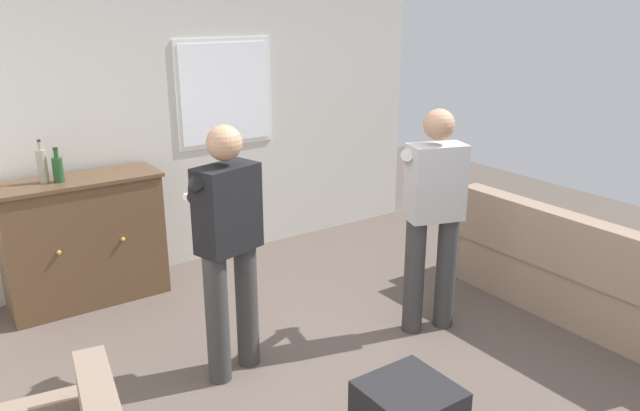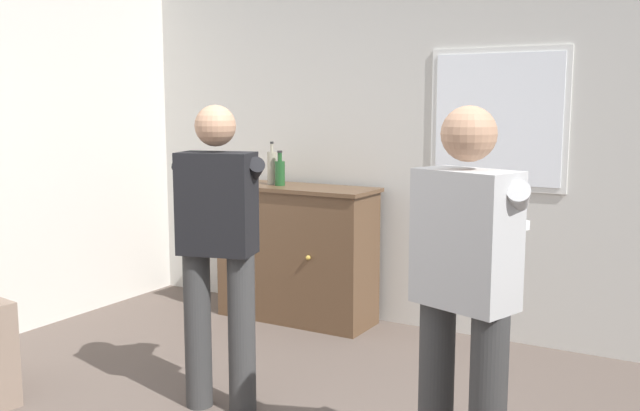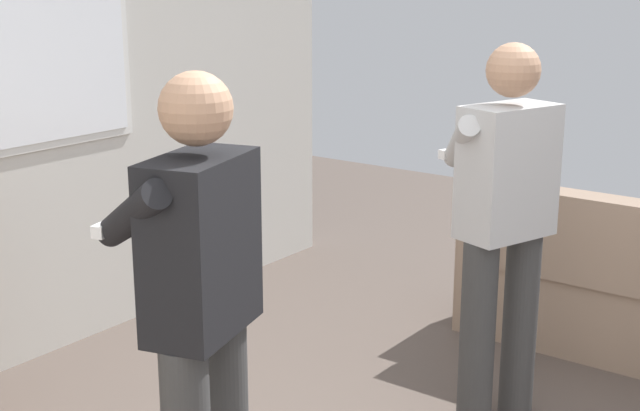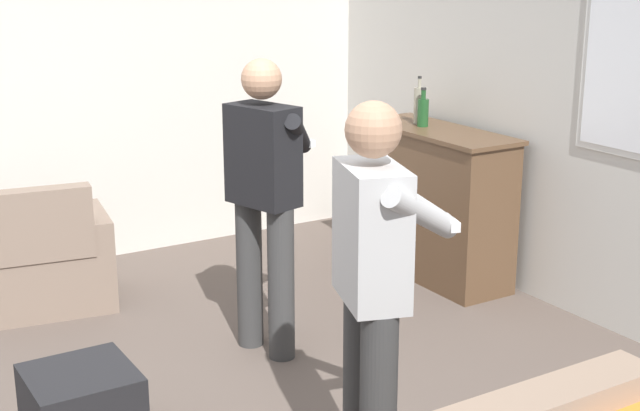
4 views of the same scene
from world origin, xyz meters
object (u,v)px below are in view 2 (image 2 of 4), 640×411
object	(u,v)px
bottle_wine_green	(280,172)
sideboard_cabinet	(297,253)
bottle_liquor_amber	(272,167)
person_standing_right	(466,292)
person_standing_left	(219,243)

from	to	relation	value
bottle_wine_green	sideboard_cabinet	bearing A→B (deg)	12.33
bottle_liquor_amber	person_standing_right	size ratio (longest dim) A/B	0.20
person_standing_left	person_standing_right	size ratio (longest dim) A/B	1.00
bottle_wine_green	person_standing_left	size ratio (longest dim) A/B	0.16
sideboard_cabinet	person_standing_left	distance (m)	1.74
person_standing_left	sideboard_cabinet	bearing A→B (deg)	107.37
sideboard_cabinet	person_standing_right	xyz separation A→B (m)	(2.00, -1.92, 0.41)
sideboard_cabinet	bottle_wine_green	size ratio (longest dim) A/B	4.67
sideboard_cabinet	bottle_wine_green	xyz separation A→B (m)	(-0.13, -0.03, 0.63)
bottle_wine_green	bottle_liquor_amber	xyz separation A→B (m)	(-0.10, 0.04, 0.03)
bottle_wine_green	person_standing_left	xyz separation A→B (m)	(0.64, -1.58, -0.22)
bottle_wine_green	bottle_liquor_amber	bearing A→B (deg)	157.63
sideboard_cabinet	person_standing_left	xyz separation A→B (m)	(0.50, -1.61, 0.41)
bottle_liquor_amber	person_standing_right	world-z (taller)	person_standing_right
sideboard_cabinet	person_standing_right	size ratio (longest dim) A/B	0.75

